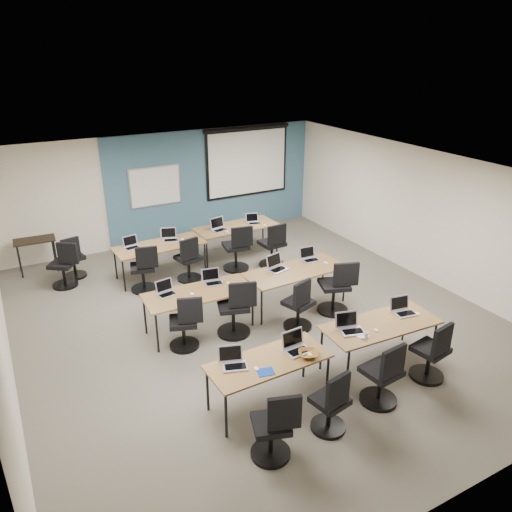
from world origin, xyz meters
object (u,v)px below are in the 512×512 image
utility_table (35,244)px  task_chair_9 (189,263)px  projector_screen (247,158)px  task_chair_6 (299,308)px  laptop_4 (166,291)px  whiteboard (155,186)px  training_table_mid_right (295,272)px  task_chair_2 (383,379)px  laptop_11 (253,221)px  task_chair_1 (331,407)px  spare_chair_a (73,261)px  task_chair_10 (237,251)px  laptop_7 (309,257)px  task_chair_7 (336,291)px  laptop_9 (170,237)px  task_chair_3 (432,356)px  laptop_1 (296,346)px  laptop_5 (212,280)px  training_table_front_left (269,363)px  laptop_8 (131,245)px  training_table_back_left (160,247)px  task_chair_8 (144,272)px  laptop_2 (350,327)px  task_chair_5 (236,312)px  laptop_0 (233,361)px  task_chair_0 (274,431)px  laptop_6 (277,266)px  spare_chair_b (65,268)px  training_table_front_right (381,326)px  task_chair_11 (273,248)px  laptop_10 (219,227)px  training_table_mid_left (199,294)px  training_table_back_right (236,228)px  laptop_3 (403,309)px  task_chair_4 (185,327)px

utility_table → task_chair_9: bearing=-33.0°
projector_screen → task_chair_6: (-1.68, -5.10, -1.48)m
laptop_4 → task_chair_9: bearing=48.0°
whiteboard → training_table_mid_right: bearing=-74.3°
task_chair_2 → laptop_11: size_ratio=3.37×
task_chair_1 → spare_chair_a: spare_chair_a is taller
task_chair_10 → laptop_7: bearing=-56.0°
whiteboard → task_chair_7: size_ratio=1.22×
whiteboard → laptop_9: 1.90m
task_chair_1 → task_chair_3: size_ratio=0.96×
laptop_1 → laptop_5: (-0.16, 2.47, -0.00)m
training_table_front_left → task_chair_10: bearing=67.2°
laptop_5 → laptop_8: bearing=119.0°
training_table_back_left → task_chair_3: size_ratio=1.90×
whiteboard → laptop_1: 6.60m
training_table_front_left → task_chair_8: task_chair_8 is taller
training_table_front_left → laptop_5: size_ratio=5.25×
projector_screen → training_table_mid_right: projector_screen is taller
task_chair_10 → laptop_2: bearing=-82.4°
laptop_2 → task_chair_5: 2.06m
training_table_mid_right → task_chair_1: 3.41m
projector_screen → task_chair_8: size_ratio=2.39×
laptop_0 → task_chair_2: 2.08m
projector_screen → task_chair_0: bearing=-115.6°
laptop_6 → training_table_back_left: bearing=110.9°
spare_chair_b → training_table_front_right: bearing=-18.9°
task_chair_3 → laptop_6: bearing=95.1°
laptop_4 → task_chair_10: bearing=27.9°
task_chair_0 → laptop_0: bearing=111.1°
task_chair_0 → laptop_1: 1.31m
task_chair_11 → spare_chair_a: task_chair_11 is taller
laptop_10 → task_chair_7: bearing=-87.0°
task_chair_0 → laptop_9: (0.76, 5.71, 0.39)m
training_table_front_left → laptop_8: 4.83m
training_table_front_right → task_chair_3: 0.84m
training_table_front_left → task_chair_9: bearing=81.6°
laptop_8 → laptop_11: bearing=-7.5°
utility_table → laptop_6: bearing=-41.2°
task_chair_8 → laptop_11: task_chair_8 is taller
laptop_0 → laptop_11: size_ratio=1.09×
training_table_mid_left → task_chair_11: 3.02m
training_table_back_right → laptop_3: 4.87m
task_chair_4 → laptop_10: bearing=75.7°
training_table_back_right → laptop_5: bearing=-126.5°
laptop_2 → laptop_6: laptop_6 is taller
task_chair_3 → training_table_front_left: bearing=155.3°
task_chair_2 → task_chair_7: size_ratio=0.96×
training_table_back_left → spare_chair_b: size_ratio=1.90×
task_chair_6 → laptop_10: laptop_10 is taller
whiteboard → task_chair_11: size_ratio=1.24×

